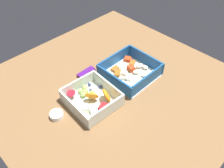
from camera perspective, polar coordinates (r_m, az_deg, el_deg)
The scene contains 5 objects.
table_surface at distance 81.07cm, azimuth 0.38°, elevation -1.29°, with size 80.00×80.00×2.00cm, color brown.
pasta_container at distance 84.13cm, azimuth 4.57°, elevation 3.06°, with size 17.34×16.72×5.33cm.
fruit_bowl at distance 74.47cm, azimuth -5.19°, elevation -3.69°, with size 15.34×16.31×5.57cm.
candy_bar at distance 85.58cm, azimuth -6.38°, elevation 2.84°, with size 7.00×2.40×1.20cm, color #51197A.
paper_cup_liner at distance 73.21cm, azimuth -13.51°, elevation -7.44°, with size 4.17×4.17×1.67cm, color white.
Camera 1 is at (-40.28, -39.86, 58.97)cm, focal length 37.04 mm.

